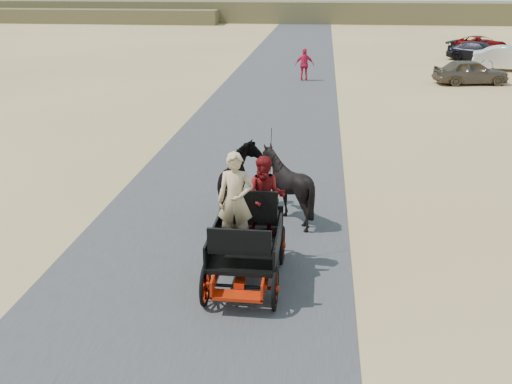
# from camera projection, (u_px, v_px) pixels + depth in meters

# --- Properties ---
(ground) EXTENTS (140.00, 140.00, 0.00)m
(ground) POSITION_uv_depth(u_px,v_px,m) (197.00, 275.00, 11.08)
(ground) COLOR tan
(road) EXTENTS (6.00, 140.00, 0.01)m
(road) POSITION_uv_depth(u_px,v_px,m) (197.00, 275.00, 11.08)
(road) COLOR #38383A
(road) RESTS_ON ground
(ridge_far) EXTENTS (140.00, 6.00, 2.40)m
(ridge_far) POSITION_uv_depth(u_px,v_px,m) (306.00, 12.00, 68.15)
(ridge_far) COLOR brown
(ridge_far) RESTS_ON ground
(ridge_near) EXTENTS (40.00, 4.00, 1.60)m
(ridge_near) POSITION_uv_depth(u_px,v_px,m) (52.00, 16.00, 67.80)
(ridge_near) COLOR brown
(ridge_near) RESTS_ON ground
(carriage) EXTENTS (1.30, 2.40, 0.72)m
(carriage) POSITION_uv_depth(u_px,v_px,m) (246.00, 264.00, 10.77)
(carriage) COLOR black
(carriage) RESTS_ON ground
(horse_left) EXTENTS (0.91, 2.01, 1.70)m
(horse_left) POSITION_uv_depth(u_px,v_px,m) (240.00, 184.00, 13.44)
(horse_left) COLOR black
(horse_left) RESTS_ON ground
(horse_right) EXTENTS (1.37, 1.54, 1.70)m
(horse_right) POSITION_uv_depth(u_px,v_px,m) (286.00, 186.00, 13.32)
(horse_right) COLOR black
(horse_right) RESTS_ON ground
(driver_man) EXTENTS (0.66, 0.43, 1.80)m
(driver_man) POSITION_uv_depth(u_px,v_px,m) (235.00, 200.00, 10.39)
(driver_man) COLOR tan
(driver_man) RESTS_ON carriage
(passenger_woman) EXTENTS (0.77, 0.60, 1.58)m
(passenger_woman) POSITION_uv_depth(u_px,v_px,m) (266.00, 196.00, 10.88)
(passenger_woman) COLOR #660C0F
(passenger_woman) RESTS_ON carriage
(pedestrian) EXTENTS (1.02, 0.44, 1.73)m
(pedestrian) POSITION_uv_depth(u_px,v_px,m) (305.00, 65.00, 30.90)
(pedestrian) COLOR red
(pedestrian) RESTS_ON ground
(car_a) EXTENTS (4.00, 2.16, 1.29)m
(car_a) POSITION_uv_depth(u_px,v_px,m) (471.00, 72.00, 30.01)
(car_a) COLOR brown
(car_a) RESTS_ON ground
(car_b) EXTENTS (4.59, 2.56, 1.43)m
(car_b) POSITION_uv_depth(u_px,v_px,m) (511.00, 59.00, 34.14)
(car_b) COLOR silver
(car_b) RESTS_ON ground
(car_c) EXTENTS (4.50, 3.81, 1.24)m
(car_c) POSITION_uv_depth(u_px,v_px,m) (480.00, 52.00, 37.88)
(car_c) COLOR black
(car_c) RESTS_ON ground
(car_d) EXTENTS (4.60, 3.66, 1.16)m
(car_d) POSITION_uv_depth(u_px,v_px,m) (480.00, 44.00, 42.61)
(car_d) COLOR maroon
(car_d) RESTS_ON ground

